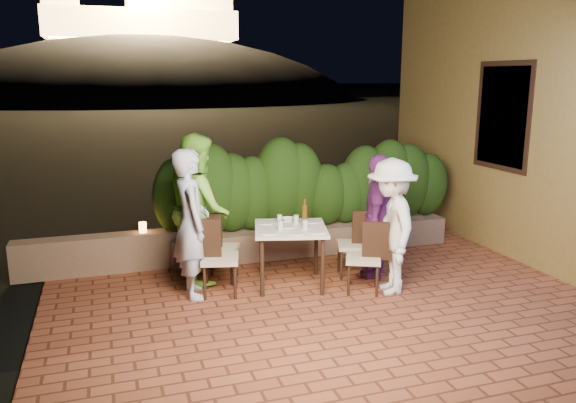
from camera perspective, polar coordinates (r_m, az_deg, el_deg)
name	(u,v)px	position (r m, az deg, el deg)	size (l,w,h in m)	color
ground	(368,314)	(6.41, 8.13, -11.24)	(400.00, 400.00, 0.00)	black
terrace_floor	(349,302)	(6.84, 6.25, -10.09)	(7.00, 6.00, 0.15)	brown
building_wall	(528,80)	(9.56, 23.17, 11.27)	(1.60, 5.00, 5.00)	olive
window_pane	(504,116)	(8.69, 21.13, 8.09)	(0.08, 1.00, 1.40)	black
window_frame	(504,116)	(8.69, 21.08, 8.09)	(0.06, 1.15, 1.55)	black
planter	(312,238)	(8.39, 2.49, -3.72)	(4.20, 0.55, 0.40)	#785E4C
hedge	(313,189)	(8.22, 2.54, 1.30)	(4.00, 0.70, 1.10)	#1B370F
parapet	(101,254)	(7.88, -18.47, -5.09)	(2.20, 0.30, 0.50)	#785E4C
hill	(148,136)	(65.73, -14.05, 6.47)	(52.00, 40.00, 22.00)	black
fortress	(141,1)	(65.88, -14.75, 19.10)	(26.00, 8.00, 8.00)	#FFCC7A
dining_table	(291,256)	(6.99, 0.26, -5.58)	(0.87, 0.87, 0.75)	white
plate_nw	(270,233)	(6.63, -1.89, -3.17)	(0.22, 0.22, 0.01)	white
plate_sw	(265,223)	(7.08, -2.32, -2.15)	(0.21, 0.21, 0.01)	white
plate_ne	(316,232)	(6.67, 2.90, -3.09)	(0.22, 0.22, 0.01)	white
plate_se	(312,221)	(7.15, 2.50, -2.00)	(0.23, 0.23, 0.01)	white
plate_centre	(287,226)	(6.90, -0.06, -2.52)	(0.22, 0.22, 0.01)	white
plate_front	(296,233)	(6.60, 0.86, -3.24)	(0.20, 0.20, 0.01)	white
glass_nw	(280,225)	(6.73, -0.78, -2.45)	(0.07, 0.07, 0.12)	silver
glass_sw	(280,219)	(7.06, -0.86, -1.77)	(0.06, 0.06, 0.11)	silver
glass_ne	(305,225)	(6.78, 1.77, -2.36)	(0.07, 0.07, 0.11)	silver
glass_se	(296,219)	(7.03, 0.84, -1.82)	(0.06, 0.06, 0.11)	silver
beer_bottle	(305,212)	(6.93, 1.70, -1.08)	(0.06, 0.06, 0.33)	#542F0E
bowl	(288,219)	(7.18, -0.02, -1.82)	(0.16, 0.16, 0.04)	white
chair_left_front	(220,257)	(6.72, -6.92, -5.61)	(0.43, 0.43, 0.93)	black
chair_left_back	(221,247)	(7.19, -6.84, -4.62)	(0.41, 0.41, 0.88)	black
chair_right_front	(363,257)	(6.83, 7.66, -5.59)	(0.41, 0.41, 0.87)	black
chair_right_back	(353,243)	(7.34, 6.64, -4.26)	(0.41, 0.41, 0.87)	black
diner_blue	(191,224)	(6.63, -9.79, -2.23)	(0.64, 0.42, 1.76)	silver
diner_green	(199,207)	(7.17, -9.03, -0.60)	(0.91, 0.71, 1.88)	#8AE146
diner_white	(391,226)	(6.78, 10.42, -2.51)	(1.05, 0.60, 1.63)	white
diner_purple	(378,216)	(7.31, 9.11, -1.44)	(0.94, 0.39, 1.60)	#72297D
parapet_lamp	(143,227)	(7.80, -14.54, -2.56)	(0.10, 0.10, 0.14)	orange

